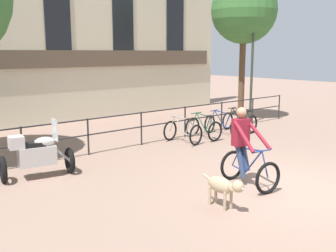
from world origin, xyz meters
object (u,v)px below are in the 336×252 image
parked_bicycle_mid_left (204,128)px  parked_bicycle_far_end (240,122)px  street_lamp (252,60)px  parked_bicycle_near_lamp (183,132)px  parked_motorcycle (36,154)px  dog (224,186)px  parked_bicycle_mid_right (222,125)px  cyclist_with_bike (245,151)px

parked_bicycle_mid_left → parked_bicycle_far_end: size_ratio=0.95×
street_lamp → parked_bicycle_near_lamp: bearing=-169.5°
parked_bicycle_far_end → parked_bicycle_mid_left: bearing=-5.5°
parked_motorcycle → parked_bicycle_mid_left: (5.93, 0.40, -0.20)m
parked_bicycle_mid_left → parked_bicycle_far_end: (1.90, 0.00, 0.00)m
dog → street_lamp: 9.53m
parked_bicycle_mid_left → parked_bicycle_mid_right: 0.95m
parked_bicycle_near_lamp → street_lamp: street_lamp is taller
parked_bicycle_far_end → parked_motorcycle: bearing=-2.6°
cyclist_with_bike → parked_bicycle_near_lamp: 4.23m
parked_bicycle_far_end → street_lamp: street_lamp is taller
cyclist_with_bike → parked_bicycle_mid_right: cyclist_with_bike is taller
parked_bicycle_mid_left → parked_bicycle_far_end: 1.90m
dog → parked_motorcycle: parked_motorcycle is taller
parked_bicycle_mid_right → parked_bicycle_far_end: size_ratio=1.03×
cyclist_with_bike → dog: cyclist_with_bike is taller
parked_bicycle_far_end → dog: bearing=31.2°
parked_bicycle_near_lamp → parked_bicycle_mid_left: 0.95m
parked_bicycle_mid_right → parked_bicycle_far_end: same height
parked_bicycle_near_lamp → parked_bicycle_mid_right: (1.90, 0.00, 0.00)m
dog → parked_bicycle_near_lamp: (3.08, 4.43, -0.07)m
dog → street_lamp: bearing=36.5°
cyclist_with_bike → dog: (-1.36, -0.59, -0.33)m
parked_bicycle_mid_right → parked_bicycle_mid_left: bearing=-9.9°
parked_bicycle_mid_right → street_lamp: size_ratio=0.26×
parked_motorcycle → street_lamp: bearing=-71.6°
parked_bicycle_mid_left → parked_bicycle_far_end: same height
parked_bicycle_mid_left → street_lamp: 4.32m
dog → parked_bicycle_mid_right: parked_bicycle_mid_right is taller
street_lamp → parked_motorcycle: bearing=-172.6°
parked_motorcycle → parked_bicycle_mid_right: parked_motorcycle is taller
parked_bicycle_near_lamp → parked_bicycle_mid_left: same height
cyclist_with_bike → parked_bicycle_far_end: cyclist_with_bike is taller
street_lamp → parked_bicycle_mid_right: bearing=-162.5°
cyclist_with_bike → parked_bicycle_near_lamp: bearing=75.0°
parked_motorcycle → parked_bicycle_far_end: size_ratio=1.46×
dog → street_lamp: (7.64, 5.27, 2.14)m
dog → parked_bicycle_mid_left: parked_bicycle_mid_left is taller
parked_bicycle_near_lamp → parked_bicycle_far_end: size_ratio=1.03×
cyclist_with_bike → parked_bicycle_mid_left: cyclist_with_bike is taller
cyclist_with_bike → parked_bicycle_mid_left: 4.70m
dog → parked_motorcycle: size_ratio=0.62×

